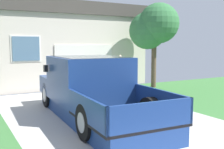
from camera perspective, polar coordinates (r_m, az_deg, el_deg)
name	(u,v)px	position (r m, az deg, el deg)	size (l,w,h in m)	color
pickup_truck	(90,89)	(7.97, -4.61, -2.98)	(2.23, 5.66, 1.71)	navy
person_with_hat	(120,76)	(9.35, 1.67, -0.40)	(0.50, 0.50, 1.71)	black
handbag	(125,103)	(9.20, 2.64, -5.86)	(0.30, 0.18, 0.40)	#232328
house_with_garage	(51,45)	(15.66, -12.59, 6.04)	(8.48, 6.76, 4.01)	beige
front_yard_tree	(154,27)	(13.12, 8.63, 9.69)	(2.12, 2.23, 3.95)	brown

